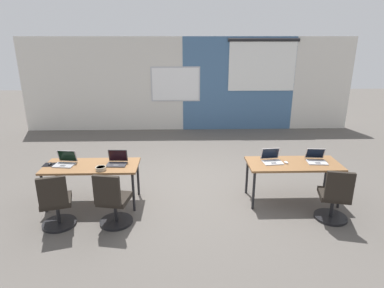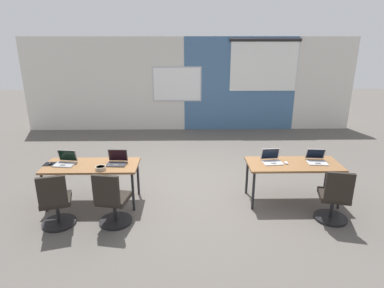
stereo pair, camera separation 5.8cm
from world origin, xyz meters
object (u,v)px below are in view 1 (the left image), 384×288
at_px(mouse_near_left_end, 50,164).
at_px(chair_near_left_end, 56,205).
at_px(laptop_near_right_end, 316,159).
at_px(laptop_near_left_inner, 117,161).
at_px(desk_near_left, 92,168).
at_px(chair_near_right_end, 334,200).
at_px(snack_bowl, 101,168).
at_px(laptop_near_right_inner, 272,159).
at_px(desk_near_right, 293,166).
at_px(laptop_near_left_end, 65,162).
at_px(chair_near_left_inner, 113,204).
at_px(mouse_near_right_inner, 286,162).

xyz_separation_m(mouse_near_left_end, chair_near_left_end, (0.35, -0.81, -0.36)).
distance_m(laptop_near_right_end, laptop_near_left_inner, 3.48).
bearing_deg(laptop_near_left_inner, desk_near_left, -172.17).
relative_size(chair_near_right_end, snack_bowl, 5.18).
height_order(mouse_near_left_end, laptop_near_right_inner, laptop_near_right_inner).
xyz_separation_m(desk_near_right, laptop_near_left_inner, (-3.06, 0.04, 0.11)).
relative_size(laptop_near_right_inner, snack_bowl, 2.02).
bearing_deg(mouse_near_left_end, laptop_near_right_end, 0.15).
relative_size(laptop_near_left_inner, snack_bowl, 1.94).
height_order(laptop_near_left_end, chair_near_left_end, laptop_near_left_end).
xyz_separation_m(chair_near_left_end, snack_bowl, (0.58, 0.54, 0.38)).
distance_m(chair_near_left_inner, snack_bowl, 0.69).
relative_size(desk_near_left, mouse_near_right_inner, 14.52).
relative_size(laptop_near_right_end, snack_bowl, 2.01).
relative_size(mouse_near_left_end, laptop_near_right_end, 0.28).
relative_size(chair_near_left_end, laptop_near_right_inner, 2.57).
distance_m(desk_near_left, laptop_near_right_end, 3.92).
bearing_deg(desk_near_right, chair_near_left_end, -168.70).
xyz_separation_m(desk_near_left, laptop_near_left_inner, (0.44, 0.04, 0.11)).
bearing_deg(laptop_near_left_end, snack_bowl, -14.20).
bearing_deg(laptop_near_left_inner, chair_near_right_end, -8.80).
relative_size(mouse_near_left_end, chair_near_right_end, 0.11).
bearing_deg(mouse_near_left_end, desk_near_left, -2.75).
relative_size(mouse_near_left_end, chair_near_left_inner, 0.11).
height_order(mouse_near_left_end, chair_near_left_end, chair_near_left_end).
bearing_deg(laptop_near_left_end, desk_near_right, 6.93).
relative_size(laptop_near_left_end, mouse_near_left_end, 3.63).
distance_m(laptop_near_left_end, mouse_near_left_end, 0.26).
height_order(laptop_near_right_inner, mouse_near_right_inner, laptop_near_right_inner).
relative_size(laptop_near_right_inner, mouse_near_right_inner, 3.25).
bearing_deg(snack_bowl, laptop_near_right_end, 4.23).
distance_m(desk_near_right, laptop_near_left_end, 3.95).
xyz_separation_m(desk_near_right, chair_near_right_end, (0.45, -0.71, -0.28)).
relative_size(desk_near_right, laptop_near_right_end, 4.48).
relative_size(laptop_near_right_end, mouse_near_right_inner, 3.25).
bearing_deg(laptop_near_right_inner, desk_near_right, -15.08).
xyz_separation_m(laptop_near_right_inner, snack_bowl, (-2.91, -0.29, -0.01)).
height_order(desk_near_right, chair_near_left_inner, chair_near_left_inner).
distance_m(desk_near_right, snack_bowl, 3.29).
bearing_deg(chair_near_right_end, laptop_near_left_end, 3.75).
xyz_separation_m(desk_near_left, mouse_near_right_inner, (3.37, -0.01, 0.08)).
distance_m(chair_near_right_end, laptop_near_left_inner, 3.61).
distance_m(laptop_near_right_inner, chair_near_left_inner, 2.78).
xyz_separation_m(laptop_near_left_end, laptop_near_left_inner, (0.89, -0.00, 0.00)).
bearing_deg(chair_near_left_end, chair_near_right_end, 165.06).
distance_m(mouse_near_right_inner, laptop_near_left_inner, 2.93).
bearing_deg(laptop_near_right_end, snack_bowl, -170.58).
bearing_deg(mouse_near_right_inner, mouse_near_left_end, 179.33).
bearing_deg(snack_bowl, chair_near_left_end, -136.74).
xyz_separation_m(desk_near_left, mouse_near_left_end, (-0.71, 0.03, 0.08)).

